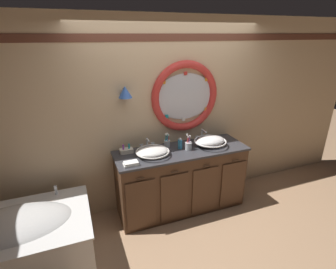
% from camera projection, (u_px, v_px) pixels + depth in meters
% --- Properties ---
extents(ground_plane, '(14.00, 14.00, 0.00)m').
position_uv_depth(ground_plane, '(185.00, 218.00, 3.54)').
color(ground_plane, tan).
extents(back_wall_assembly, '(6.40, 0.26, 2.60)m').
position_uv_depth(back_wall_assembly, '(171.00, 114.00, 3.57)').
color(back_wall_assembly, '#D6B78E').
rests_on(back_wall_assembly, ground_plane).
extents(vanity_counter, '(1.80, 0.62, 0.91)m').
position_uv_depth(vanity_counter, '(181.00, 179.00, 3.61)').
color(vanity_counter, brown).
rests_on(vanity_counter, ground_plane).
extents(bathtub, '(1.48, 0.97, 0.69)m').
position_uv_depth(bathtub, '(18.00, 242.00, 2.67)').
color(bathtub, white).
rests_on(bathtub, ground_plane).
extents(sink_basin_left, '(0.43, 0.43, 0.11)m').
position_uv_depth(sink_basin_left, '(153.00, 152.00, 3.27)').
color(sink_basin_left, white).
rests_on(sink_basin_left, vanity_counter).
extents(sink_basin_right, '(0.44, 0.44, 0.14)m').
position_uv_depth(sink_basin_right, '(210.00, 141.00, 3.54)').
color(sink_basin_right, white).
rests_on(sink_basin_right, vanity_counter).
extents(faucet_set_left, '(0.21, 0.11, 0.15)m').
position_uv_depth(faucet_set_left, '(147.00, 144.00, 3.47)').
color(faucet_set_left, silver).
rests_on(faucet_set_left, vanity_counter).
extents(faucet_set_right, '(0.22, 0.15, 0.17)m').
position_uv_depth(faucet_set_right, '(202.00, 136.00, 3.74)').
color(faucet_set_right, silver).
rests_on(faucet_set_right, vanity_counter).
extents(toothbrush_holder_left, '(0.09, 0.09, 0.21)m').
position_uv_depth(toothbrush_holder_left, '(167.00, 143.00, 3.50)').
color(toothbrush_holder_left, silver).
rests_on(toothbrush_holder_left, vanity_counter).
extents(toothbrush_holder_right, '(0.10, 0.10, 0.22)m').
position_uv_depth(toothbrush_holder_right, '(188.00, 146.00, 3.43)').
color(toothbrush_holder_right, silver).
rests_on(toothbrush_holder_right, vanity_counter).
extents(soap_dispenser, '(0.06, 0.07, 0.16)m').
position_uv_depth(soap_dispenser, '(180.00, 144.00, 3.46)').
color(soap_dispenser, '#388EBC').
rests_on(soap_dispenser, vanity_counter).
extents(folded_hand_towel, '(0.18, 0.12, 0.04)m').
position_uv_depth(folded_hand_towel, '(131.00, 164.00, 3.03)').
color(folded_hand_towel, white).
rests_on(folded_hand_towel, vanity_counter).
extents(toiletry_basket, '(0.17, 0.10, 0.12)m').
position_uv_depth(toiletry_basket, '(126.00, 151.00, 3.35)').
color(toiletry_basket, beige).
rests_on(toiletry_basket, vanity_counter).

